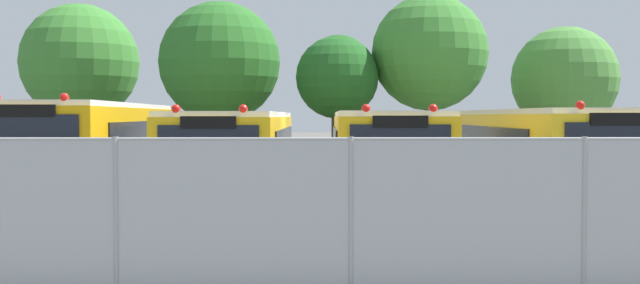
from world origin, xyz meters
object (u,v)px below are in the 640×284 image
at_px(tree_0, 77,61).
at_px(tree_2, 338,75).
at_px(tree_4, 566,80).
at_px(school_bus_1, 238,152).
at_px(school_bus_2, 382,152).
at_px(school_bus_3, 535,151).
at_px(tree_1, 219,61).
at_px(tree_3, 430,50).
at_px(school_bus_0, 95,148).

distance_m(tree_0, tree_2, 11.46).
height_order(tree_2, tree_4, tree_4).
xyz_separation_m(school_bus_1, tree_0, (-8.16, 12.29, 3.33)).
xyz_separation_m(school_bus_2, tree_2, (-0.82, 9.81, 2.58)).
height_order(school_bus_1, school_bus_3, school_bus_3).
bearing_deg(school_bus_2, tree_2, -84.06).
bearing_deg(tree_4, tree_1, -174.73).
bearing_deg(school_bus_3, tree_4, -111.96).
distance_m(school_bus_2, tree_3, 11.37).
relative_size(tree_3, tree_4, 1.18).
relative_size(school_bus_3, tree_4, 1.82).
relative_size(tree_0, tree_3, 0.99).
relative_size(tree_0, tree_1, 1.03).
distance_m(tree_0, tree_3, 15.00).
height_order(school_bus_2, tree_0, tree_0).
xyz_separation_m(tree_2, tree_3, (3.73, 0.57, 1.04)).
bearing_deg(school_bus_3, school_bus_2, -1.28).
xyz_separation_m(school_bus_3, tree_3, (-1.08, 10.52, 3.59)).
distance_m(tree_1, tree_3, 8.50).
height_order(school_bus_3, tree_4, tree_4).
height_order(school_bus_1, tree_2, tree_2).
relative_size(school_bus_1, tree_1, 1.53).
bearing_deg(school_bus_2, tree_3, -104.49).
bearing_deg(tree_4, school_bus_3, -112.59).
bearing_deg(tree_2, school_bus_2, -85.24).
relative_size(tree_2, tree_3, 0.77).
xyz_separation_m(school_bus_0, tree_4, (16.40, 11.76, 2.34)).
height_order(tree_0, tree_1, tree_0).
xyz_separation_m(school_bus_2, tree_0, (-11.94, 12.44, 3.32)).
relative_size(school_bus_0, tree_4, 1.64).
bearing_deg(tree_3, tree_0, 172.12).
xyz_separation_m(school_bus_0, school_bus_2, (7.49, 0.07, -0.11)).
distance_m(tree_1, tree_4, 14.57).
xyz_separation_m(tree_1, tree_2, (4.76, -0.54, -0.59)).
bearing_deg(tree_0, tree_1, -18.09).
xyz_separation_m(school_bus_0, tree_2, (6.67, 9.88, 2.47)).
bearing_deg(school_bus_1, tree_1, -79.41).
bearing_deg(tree_3, school_bus_1, -123.19).
bearing_deg(school_bus_2, tree_4, -126.12).
bearing_deg(tree_2, tree_0, 166.73).
xyz_separation_m(tree_3, tree_4, (6.00, 1.31, -1.16)).
bearing_deg(school_bus_0, tree_4, -145.93).
height_order(school_bus_2, tree_2, tree_2).
bearing_deg(school_bus_3, school_bus_0, 0.29).
distance_m(school_bus_3, tree_0, 20.56).
relative_size(tree_0, tree_2, 1.29).
relative_size(tree_0, tree_4, 1.17).
bearing_deg(tree_0, school_bus_2, -46.16).
height_order(school_bus_3, tree_3, tree_3).
distance_m(school_bus_2, tree_0, 17.56).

